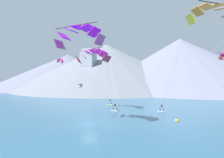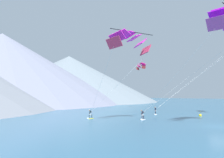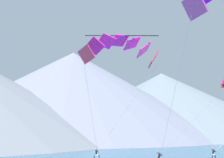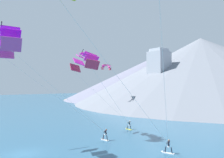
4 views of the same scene
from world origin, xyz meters
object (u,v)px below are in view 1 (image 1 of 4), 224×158
parafoil_kite_distant_high_outer (60,60)px  race_marker_buoy (177,120)px  kitesurfer_mid_center (114,108)px  parafoil_kite_near_trail (214,13)px  parafoil_kite_mid_center (79,34)px  kitesurfer_near_lead (110,103)px  parafoil_kite_near_lead (93,55)px  kitesurfer_near_trail (161,109)px

parafoil_kite_distant_high_outer → race_marker_buoy: 52.59m
kitesurfer_mid_center → parafoil_kite_near_trail: (17.00, -13.19, 15.20)m
parafoil_kite_near_trail → parafoil_kite_distant_high_outer: bearing=142.0°
kitesurfer_mid_center → parafoil_kite_near_trail: size_ratio=0.10×
parafoil_kite_near_trail → parafoil_kite_mid_center: 19.06m
kitesurfer_near_lead → parafoil_kite_near_trail: size_ratio=0.10×
race_marker_buoy → parafoil_kite_near_lead: bearing=161.4°
kitesurfer_mid_center → parafoil_kite_distant_high_outer: parafoil_kite_distant_high_outer is taller
kitesurfer_near_lead → kitesurfer_mid_center: kitesurfer_mid_center is taller
kitesurfer_near_trail → parafoil_kite_mid_center: (-12.24, -15.74, 13.76)m
parafoil_kite_near_lead → race_marker_buoy: parafoil_kite_near_lead is taller
parafoil_kite_near_lead → parafoil_kite_mid_center: size_ratio=0.85×
kitesurfer_near_trail → parafoil_kite_near_lead: parafoil_kite_near_lead is taller
kitesurfer_near_trail → kitesurfer_mid_center: 10.46m
race_marker_buoy → kitesurfer_near_trail: bearing=107.3°
kitesurfer_mid_center → race_marker_buoy: (12.95, -6.56, -0.42)m
kitesurfer_near_trail → parafoil_kite_mid_center: 24.23m
kitesurfer_near_lead → kitesurfer_mid_center: (3.81, -8.74, 0.06)m
kitesurfer_near_lead → parafoil_kite_distant_high_outer: size_ratio=0.44×
kitesurfer_near_lead → kitesurfer_near_trail: (14.06, -6.64, 0.02)m
race_marker_buoy → parafoil_kite_mid_center: bearing=-154.7°
parafoil_kite_near_lead → parafoil_kite_distant_high_outer: 32.74m
parafoil_kite_mid_center → parafoil_kite_distant_high_outer: bearing=126.4°
kitesurfer_near_trail → race_marker_buoy: size_ratio=1.75×
kitesurfer_near_lead → race_marker_buoy: size_ratio=1.72×
parafoil_kite_near_lead → race_marker_buoy: (18.03, -6.08, -12.79)m
parafoil_kite_near_trail → race_marker_buoy: size_ratio=17.60×
kitesurfer_near_lead → kitesurfer_mid_center: 9.53m
parafoil_kite_near_lead → race_marker_buoy: bearing=-18.6°
kitesurfer_mid_center → race_marker_buoy: 14.52m
parafoil_kite_near_lead → parafoil_kite_distant_high_outer: parafoil_kite_distant_high_outer is taller
kitesurfer_mid_center → parafoil_kite_near_trail: 26.35m
parafoil_kite_mid_center → parafoil_kite_distant_high_outer: parafoil_kite_mid_center is taller
race_marker_buoy → kitesurfer_mid_center: bearing=153.1°
parafoil_kite_mid_center → kitesurfer_near_trail: bearing=52.1°
parafoil_kite_mid_center → race_marker_buoy: (14.94, 7.08, -14.14)m
kitesurfer_near_trail → parafoil_kite_near_lead: (-15.33, -2.58, 12.41)m
kitesurfer_near_lead → parafoil_kite_distant_high_outer: 31.58m
parafoil_kite_mid_center → race_marker_buoy: bearing=25.3°
kitesurfer_near_lead → parafoil_kite_near_lead: size_ratio=0.14×
kitesurfer_near_trail → parafoil_kite_near_lead: bearing=-170.4°
kitesurfer_near_lead → parafoil_kite_near_lead: 15.53m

